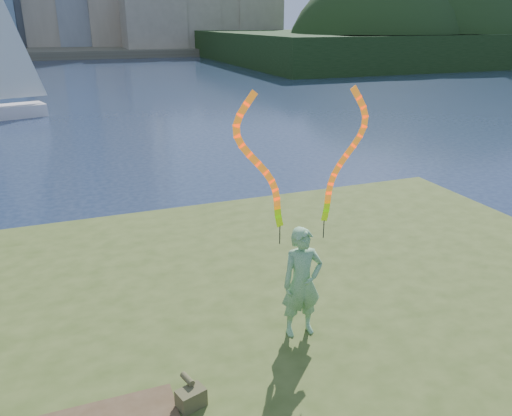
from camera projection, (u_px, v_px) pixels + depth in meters
name	position (u px, v px, depth m)	size (l,w,h in m)	color
ground	(187.00, 352.00, 8.86)	(320.00, 320.00, 0.00)	#18243D
far_shore	(66.00, 49.00, 91.76)	(320.00, 40.00, 1.20)	#4C4737
wooded_hill	(460.00, 56.00, 81.07)	(78.00, 50.00, 63.00)	black
woman_with_ribbons	(303.00, 253.00, 7.60)	(2.12, 0.46, 4.17)	#1C7321
canvas_bag	(191.00, 397.00, 6.47)	(0.41, 0.46, 0.34)	#414723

